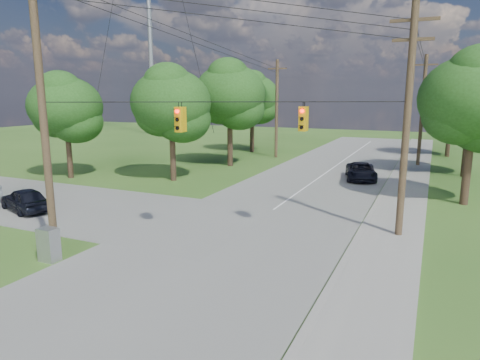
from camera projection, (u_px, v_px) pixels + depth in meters
The scene contains 19 objects.
ground at pixel (135, 268), 16.35m from camera, with size 140.00×140.00×0.00m, color #325B1E.
main_road at pixel (237, 236), 20.01m from camera, with size 10.00×100.00×0.03m, color gray.
sidewalk_east at pixel (387, 257), 17.28m from camera, with size 2.60×100.00×0.12m, color gray.
pole_sw at pixel (42, 101), 17.35m from camera, with size 2.00×0.32×12.00m.
pole_ne at pixel (407, 118), 18.82m from camera, with size 2.00×0.32×10.50m.
pole_north_e at pixel (422, 110), 38.54m from camera, with size 2.00×0.32×10.00m.
pole_north_w at pixel (277, 108), 44.16m from camera, with size 2.00×0.32×10.00m.
power_lines at pixel (277, 47), 24.26m from camera, with size 13.93×29.62×4.93m.
traffic_signals at pixel (243, 119), 18.20m from camera, with size 4.91×3.27×1.05m.
tree_w_near at pixel (171, 103), 31.83m from camera, with size 6.00×6.00×8.40m.
tree_w_mid at pixel (230, 94), 38.44m from camera, with size 6.40×6.40×9.22m.
tree_w_far at pixel (252, 97), 48.24m from camera, with size 6.00×6.00×8.73m.
tree_e_near at pixel (474, 99), 24.56m from camera, with size 6.20×6.20×8.81m.
tree_e_mid at pixel (473, 89), 33.16m from camera, with size 6.60×6.60×9.64m.
tree_e_far at pixel (452, 100), 44.47m from camera, with size 5.80×5.80×8.32m.
tree_cross_n at pixel (66, 107), 32.90m from camera, with size 5.60×5.60×7.91m.
car_cross_dark at pixel (25, 199), 24.09m from camera, with size 1.58×3.93×1.34m, color black.
car_main_north at pixel (361, 171), 33.04m from camera, with size 2.16×4.69×1.30m, color black.
control_cabinet at pixel (49, 245), 16.89m from camera, with size 0.75×0.54×1.35m, color #989B9D.
Camera 1 is at (10.03, -12.34, 6.50)m, focal length 32.00 mm.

